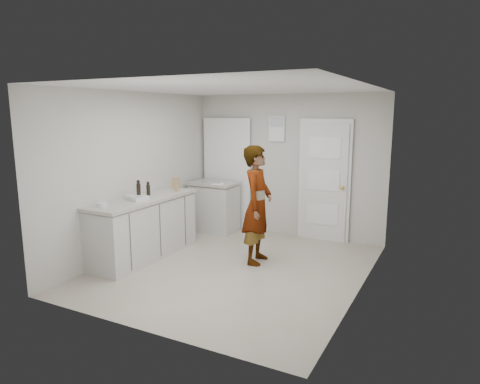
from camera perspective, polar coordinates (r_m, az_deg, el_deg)
The scene contains 12 objects.
ground at distance 6.19m, azimuth -0.73°, elevation -10.09°, with size 4.00×4.00×0.00m, color #AA9F8F.
room_shell at distance 7.72m, azimuth 4.93°, elevation 1.90°, with size 4.00×4.00×4.00m.
main_counter at distance 6.68m, azimuth -12.64°, elevation -4.93°, with size 0.64×1.96×0.93m.
side_counter at distance 7.96m, azimuth -3.44°, elevation -2.19°, with size 0.84×0.61×0.93m.
person at distance 6.21m, azimuth 2.33°, elevation -1.72°, with size 0.63×0.41×1.72m, color silver.
cake_mix_box at distance 7.19m, azimuth -8.59°, elevation 1.15°, with size 0.12×0.05×0.19m, color olive.
spice_jar at distance 6.97m, azimuth -8.40°, elevation 0.42°, with size 0.06×0.06×0.09m, color tan.
oil_cruet_a at distance 6.61m, azimuth -12.13°, elevation 0.34°, with size 0.06×0.06×0.23m.
oil_cruet_b at distance 6.48m, azimuth -13.37°, elevation 0.30°, with size 0.06×0.06×0.28m.
baking_dish at distance 6.46m, azimuth -13.57°, elevation -0.72°, with size 0.39×0.33×0.06m.
egg_bowl at distance 6.10m, azimuth -17.90°, elevation -1.62°, with size 0.13×0.13×0.05m.
papers at distance 7.69m, azimuth -3.09°, elevation 1.17°, with size 0.23×0.29×0.01m, color white.
Camera 1 is at (2.73, -5.11, 2.19)m, focal length 32.00 mm.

